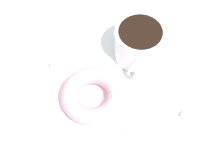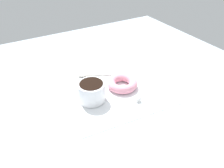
{
  "view_description": "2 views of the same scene",
  "coord_description": "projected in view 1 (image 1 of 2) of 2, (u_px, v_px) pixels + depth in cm",
  "views": [
    {
      "loc": [
        -22.4,
        20.14,
        58.37
      ],
      "look_at": [
        0.9,
        -2.45,
        2.3
      ],
      "focal_mm": 60.0,
      "sensor_mm": 36.0,
      "label": 1
    },
    {
      "loc": [
        56.48,
        -34.17,
        47.44
      ],
      "look_at": [
        0.9,
        -2.45,
        2.3
      ],
      "focal_mm": 35.0,
      "sensor_mm": 36.0,
      "label": 2
    }
  ],
  "objects": [
    {
      "name": "spoon",
      "position": [
        180.0,
        117.0,
        0.63
      ],
      "size": [
        7.22,
        12.6,
        0.9
      ],
      "color": "#B7B2A8",
      "rests_on": "napkin"
    },
    {
      "name": "napkin",
      "position": [
        112.0,
        90.0,
        0.67
      ],
      "size": [
        37.21,
        37.21,
        0.3
      ],
      "primitive_type": "cube",
      "rotation": [
        0.0,
        0.0,
        -0.07
      ],
      "color": "white",
      "rests_on": "ground_plane"
    },
    {
      "name": "coffee_cup",
      "position": [
        139.0,
        43.0,
        0.67
      ],
      "size": [
        9.5,
        10.22,
        6.69
      ],
      "color": "white",
      "rests_on": "napkin"
    },
    {
      "name": "donut",
      "position": [
        93.0,
        96.0,
        0.64
      ],
      "size": [
        11.06,
        11.06,
        3.0
      ],
      "primitive_type": "torus",
      "color": "pink",
      "rests_on": "napkin"
    },
    {
      "name": "sugar_cube",
      "position": [
        57.0,
        66.0,
        0.68
      ],
      "size": [
        1.74,
        1.74,
        1.74
      ],
      "primitive_type": "cube",
      "color": "white",
      "rests_on": "napkin"
    },
    {
      "name": "ground_plane",
      "position": [
        106.0,
        105.0,
        0.66
      ],
      "size": [
        120.0,
        120.0,
        2.0
      ],
      "primitive_type": "cube",
      "color": "#99A8B7"
    }
  ]
}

